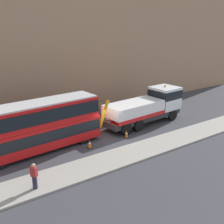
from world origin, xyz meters
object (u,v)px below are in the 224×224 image
pedestrian_onlooker (34,176)px  traffic_cone_near_bus (90,144)px  traffic_cone_midway (126,134)px  recovery_tow_truck (147,107)px  double_decker_bus (34,126)px

pedestrian_onlooker → traffic_cone_near_bus: (5.93, 3.45, -0.64)m
traffic_cone_midway → recovery_tow_truck: bearing=24.9°
recovery_tow_truck → pedestrian_onlooker: size_ratio=5.98×
recovery_tow_truck → traffic_cone_near_bus: recovery_tow_truck is taller
recovery_tow_truck → pedestrian_onlooker: recovery_tow_truck is taller
traffic_cone_near_bus → traffic_cone_midway: 3.86m
double_decker_bus → pedestrian_onlooker: bearing=-115.3°
pedestrian_onlooker → traffic_cone_midway: 10.40m
pedestrian_onlooker → traffic_cone_near_bus: 6.89m
recovery_tow_truck → traffic_cone_near_bus: 8.21m
traffic_cone_near_bus → traffic_cone_midway: same height
recovery_tow_truck → pedestrian_onlooker: bearing=-163.1°
pedestrian_onlooker → traffic_cone_near_bus: bearing=-2.7°
pedestrian_onlooker → traffic_cone_midway: bearing=-13.4°
double_decker_bus → traffic_cone_near_bus: 4.70m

